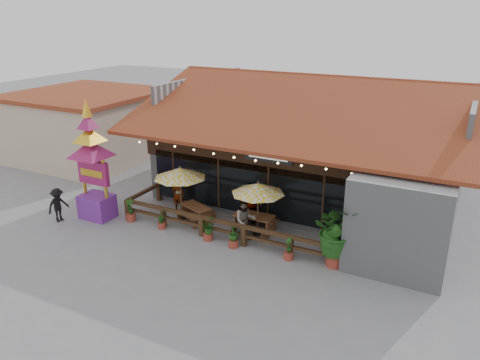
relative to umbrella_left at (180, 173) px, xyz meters
The scene contains 19 objects.
ground 4.83m from the umbrella_left, ahead, with size 100.00×100.00×0.00m, color gray.
restaurant_building 7.53m from the umbrella_left, 53.15° to the left, with size 15.50×14.73×6.09m.
patio_railing 2.70m from the umbrella_left, 22.98° to the right, with size 10.00×2.60×0.92m.
neighbor_building 12.03m from the umbrella_left, 153.24° to the left, with size 8.40×8.40×4.22m.
umbrella_left is the anchor object (origin of this frame).
umbrella_right 3.81m from the umbrella_left, ahead, with size 2.71×2.71×2.41m.
picnic_table_left 1.87m from the umbrella_left, ahead, with size 1.89×1.77×0.73m.
picnic_table_right 3.95m from the umbrella_left, ahead, with size 1.72×1.48×0.83m.
thai_sign_tower 4.01m from the umbrella_left, 154.51° to the right, with size 2.21×2.21×5.95m.
tropical_plant 7.59m from the umbrella_left, ahead, with size 2.32×2.22×2.48m.
diner_a 1.68m from the umbrella_left, 132.96° to the left, with size 0.59×0.39×1.62m, color #361E11.
diner_b 3.86m from the umbrella_left, 10.31° to the right, with size 0.91×0.71×1.87m, color #361E11.
diner_c 3.46m from the umbrella_left, 19.19° to the left, with size 1.11×0.46×1.89m, color #361E11.
pedestrian 5.72m from the umbrella_left, 149.82° to the right, with size 1.02×0.59×1.58m, color black.
planter_a 2.91m from the umbrella_left, 145.98° to the right, with size 0.43×0.43×1.06m.
planter_b 2.24m from the umbrella_left, 98.12° to the right, with size 0.35×0.38×0.86m.
planter_c 3.05m from the umbrella_left, 30.98° to the right, with size 0.78×0.77×0.97m.
planter_d 4.09m from the umbrella_left, 22.06° to the right, with size 0.47×0.47×0.97m.
planter_e 6.19m from the umbrella_left, 12.52° to the right, with size 0.40×0.39×0.94m.
Camera 1 is at (7.15, -15.70, 9.04)m, focal length 35.00 mm.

